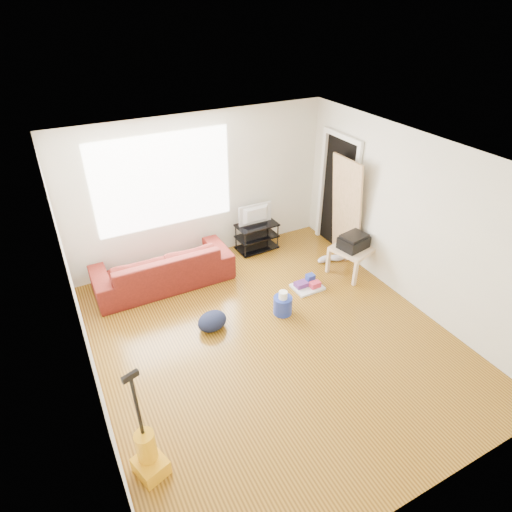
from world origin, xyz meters
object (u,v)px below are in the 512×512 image
sofa (165,283)px  cleaning_tray (308,285)px  tv_stand (257,236)px  side_table (352,251)px  vacuum (148,454)px  backpack (213,328)px  bucket (282,313)px

sofa → cleaning_tray: bearing=149.5°
tv_stand → side_table: (1.04, -1.40, 0.14)m
side_table → vacuum: 4.38m
backpack → vacuum: 2.16m
sofa → side_table: (2.86, -1.13, 0.40)m
sofa → cleaning_tray: 2.31m
cleaning_tray → vacuum: 3.59m
sofa → cleaning_tray: sofa is taller
sofa → bucket: 2.01m
tv_stand → vacuum: bearing=-133.5°
cleaning_tray → backpack: cleaning_tray is taller
bucket → cleaning_tray: 0.77m
side_table → backpack: 2.64m
sofa → vacuum: bearing=70.2°
bucket → backpack: bearing=170.7°
bucket → side_table: bearing=14.5°
cleaning_tray → backpack: size_ratio=1.07×
side_table → cleaning_tray: size_ratio=1.57×
tv_stand → cleaning_tray: 1.47m
side_table → backpack: (-2.60, -0.23, -0.40)m
sofa → bucket: sofa is taller
cleaning_tray → vacuum: (-3.08, -1.85, 0.19)m
tv_stand → vacuum: (-2.91, -3.29, -0.02)m
tv_stand → vacuum: size_ratio=0.57×
sofa → vacuum: vacuum is taller
side_table → vacuum: (-3.95, -1.89, -0.16)m
side_table → bucket: size_ratio=2.65×
side_table → cleaning_tray: (-0.87, -0.04, -0.35)m
side_table → backpack: side_table is taller
backpack → cleaning_tray: bearing=-13.1°
bucket → backpack: size_ratio=0.63×
bucket → cleaning_tray: cleaning_tray is taller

